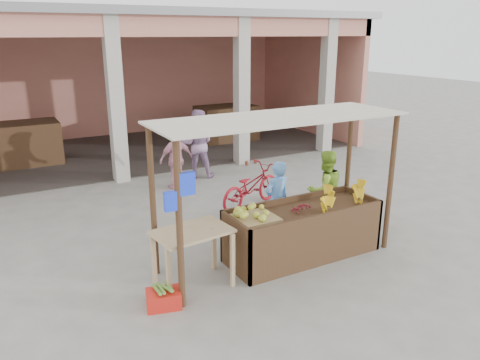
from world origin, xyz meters
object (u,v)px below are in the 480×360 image
vendor_blue (277,198)px  red_crate (164,299)px  vendor_green (325,188)px  side_table (192,239)px  fruit_stall (303,233)px  motorcycle (251,186)px

vendor_blue → red_crate: bearing=17.7°
red_crate → vendor_green: size_ratio=0.29×
side_table → red_crate: side_table is taller
fruit_stall → side_table: 2.02m
fruit_stall → vendor_blue: (-0.01, 0.77, 0.38)m
red_crate → motorcycle: 4.11m
fruit_stall → vendor_green: (1.06, 0.76, 0.40)m
fruit_stall → motorcycle: size_ratio=1.43×
side_table → motorcycle: motorcycle is taller
vendor_blue → side_table: bearing=15.6°
red_crate → vendor_blue: 2.88m
side_table → fruit_stall: bearing=-6.8°
red_crate → motorcycle: size_ratio=0.25×
side_table → red_crate: 0.93m
fruit_stall → vendor_green: vendor_green is taller
red_crate → fruit_stall: bearing=21.9°
vendor_green → red_crate: bearing=22.9°
fruit_stall → side_table: side_table is taller
fruit_stall → motorcycle: bearing=80.2°
side_table → vendor_blue: (1.97, 0.78, 0.04)m
fruit_stall → motorcycle: (0.42, 2.43, 0.07)m
red_crate → motorcycle: (3.01, 2.78, 0.35)m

